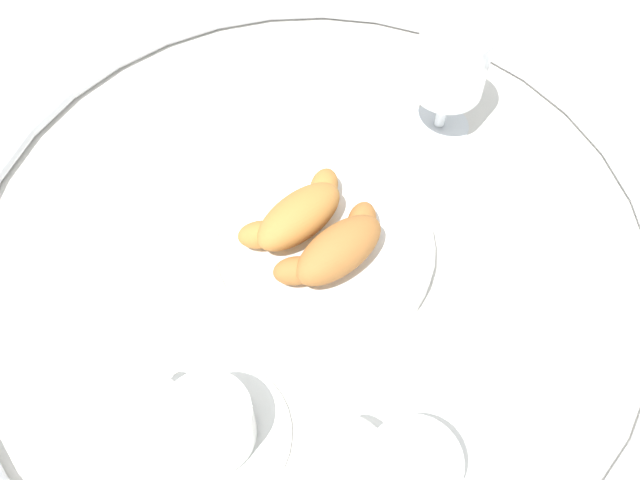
# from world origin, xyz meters

# --- Properties ---
(ground_plane) EXTENTS (2.20, 2.20, 0.00)m
(ground_plane) POSITION_xyz_m (0.00, 0.00, 0.00)
(ground_plane) COLOR silver
(table_chrome_rim) EXTENTS (0.73, 0.73, 0.02)m
(table_chrome_rim) POSITION_xyz_m (0.00, 0.00, 0.01)
(table_chrome_rim) COLOR silver
(table_chrome_rim) RESTS_ON ground_plane
(pastry_plate) EXTENTS (0.23, 0.23, 0.02)m
(pastry_plate) POSITION_xyz_m (-0.00, -0.01, 0.01)
(pastry_plate) COLOR white
(pastry_plate) RESTS_ON ground_plane
(croissant_large) EXTENTS (0.13, 0.08, 0.04)m
(croissant_large) POSITION_xyz_m (-0.01, -0.04, 0.04)
(croissant_large) COLOR #AD6B33
(croissant_large) RESTS_ON pastry_plate
(croissant_small) EXTENTS (0.13, 0.08, 0.04)m
(croissant_small) POSITION_xyz_m (0.00, 0.02, 0.04)
(croissant_small) COLOR #BC7A38
(croissant_small) RESTS_ON pastry_plate
(coffee_cup_near) EXTENTS (0.14, 0.14, 0.06)m
(coffee_cup_near) POSITION_xyz_m (-0.21, -0.05, 0.03)
(coffee_cup_near) COLOR white
(coffee_cup_near) RESTS_ON ground_plane
(coffee_cup_far) EXTENTS (0.14, 0.14, 0.06)m
(coffee_cup_far) POSITION_xyz_m (-0.14, -0.20, 0.03)
(coffee_cup_far) COLOR white
(coffee_cup_far) RESTS_ON ground_plane
(juice_glass_left) EXTENTS (0.08, 0.08, 0.14)m
(juice_glass_left) POSITION_xyz_m (0.22, -0.02, 0.09)
(juice_glass_left) COLOR white
(juice_glass_left) RESTS_ON ground_plane
(folded_napkin) EXTENTS (0.13, 0.13, 0.01)m
(folded_napkin) POSITION_xyz_m (0.01, -0.26, 0.00)
(folded_napkin) COLOR silver
(folded_napkin) RESTS_ON ground_plane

